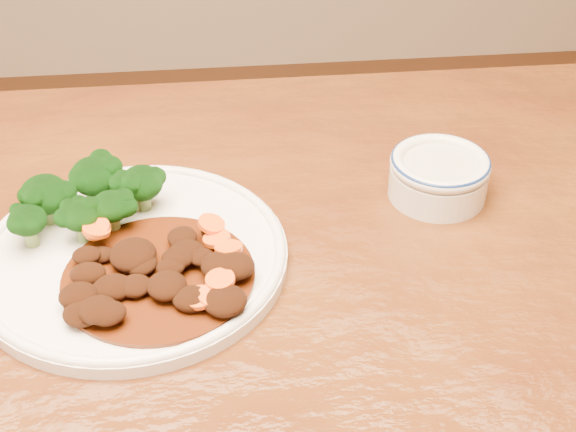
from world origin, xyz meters
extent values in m
cube|color=#59300F|center=(0.00, 0.00, 0.73)|extent=(1.50, 0.90, 0.04)
cylinder|color=white|center=(-0.02, 0.08, 0.76)|extent=(0.30, 0.30, 0.01)
torus|color=white|center=(-0.02, 0.08, 0.76)|extent=(0.29, 0.29, 0.01)
cylinder|color=#72974E|center=(-0.02, 0.15, 0.77)|extent=(0.01, 0.01, 0.02)
ellipsoid|color=black|center=(-0.02, 0.15, 0.79)|extent=(0.04, 0.04, 0.03)
cylinder|color=#72974E|center=(-0.10, 0.14, 0.77)|extent=(0.01, 0.01, 0.02)
ellipsoid|color=black|center=(-0.10, 0.14, 0.80)|extent=(0.05, 0.05, 0.04)
cylinder|color=#72974E|center=(-0.11, 0.10, 0.77)|extent=(0.01, 0.01, 0.02)
ellipsoid|color=black|center=(-0.11, 0.10, 0.79)|extent=(0.04, 0.04, 0.03)
cylinder|color=#72974E|center=(-0.04, 0.12, 0.77)|extent=(0.01, 0.01, 0.02)
ellipsoid|color=black|center=(-0.04, 0.12, 0.79)|extent=(0.04, 0.04, 0.03)
cylinder|color=#72974E|center=(-0.06, 0.17, 0.77)|extent=(0.01, 0.01, 0.02)
ellipsoid|color=black|center=(-0.06, 0.17, 0.80)|extent=(0.05, 0.05, 0.04)
cylinder|color=#72974E|center=(-0.06, 0.11, 0.77)|extent=(0.01, 0.01, 0.02)
ellipsoid|color=black|center=(-0.06, 0.11, 0.79)|extent=(0.04, 0.04, 0.03)
cylinder|color=#72974E|center=(-0.01, 0.15, 0.77)|extent=(0.01, 0.01, 0.02)
ellipsoid|color=black|center=(-0.01, 0.15, 0.79)|extent=(0.04, 0.04, 0.03)
cylinder|color=#462007|center=(0.01, 0.04, 0.77)|extent=(0.18, 0.18, 0.00)
ellipsoid|color=black|center=(-0.01, 0.06, 0.78)|extent=(0.04, 0.05, 0.02)
ellipsoid|color=black|center=(0.08, 0.03, 0.78)|extent=(0.04, 0.03, 0.02)
ellipsoid|color=black|center=(0.03, 0.05, 0.78)|extent=(0.03, 0.03, 0.01)
ellipsoid|color=black|center=(0.05, 0.05, 0.78)|extent=(0.02, 0.02, 0.01)
ellipsoid|color=black|center=(0.02, 0.04, 0.78)|extent=(0.03, 0.02, 0.01)
ellipsoid|color=black|center=(0.04, 0.00, 0.77)|extent=(0.04, 0.03, 0.02)
ellipsoid|color=black|center=(0.02, 0.01, 0.78)|extent=(0.04, 0.04, 0.02)
ellipsoid|color=black|center=(0.03, 0.06, 0.78)|extent=(0.03, 0.03, 0.02)
ellipsoid|color=black|center=(-0.04, -0.01, 0.78)|extent=(0.03, 0.03, 0.02)
ellipsoid|color=black|center=(-0.05, 0.04, 0.78)|extent=(0.03, 0.03, 0.02)
ellipsoid|color=black|center=(-0.05, -0.01, 0.77)|extent=(0.03, 0.03, 0.02)
ellipsoid|color=black|center=(-0.06, 0.06, 0.78)|extent=(0.03, 0.02, 0.01)
ellipsoid|color=black|center=(0.07, 0.03, 0.78)|extent=(0.04, 0.04, 0.02)
ellipsoid|color=black|center=(0.03, 0.08, 0.78)|extent=(0.03, 0.03, 0.01)
ellipsoid|color=black|center=(0.07, -0.01, 0.78)|extent=(0.04, 0.04, 0.02)
ellipsoid|color=black|center=(-0.05, 0.07, 0.77)|extent=(0.03, 0.02, 0.01)
ellipsoid|color=black|center=(-0.01, 0.05, 0.78)|extent=(0.03, 0.03, 0.02)
ellipsoid|color=black|center=(-0.06, 0.01, 0.78)|extent=(0.03, 0.03, 0.02)
ellipsoid|color=black|center=(0.06, 0.09, 0.78)|extent=(0.02, 0.02, 0.01)
ellipsoid|color=black|center=(-0.03, 0.02, 0.77)|extent=(0.04, 0.03, 0.02)
ellipsoid|color=black|center=(-0.01, 0.02, 0.78)|extent=(0.03, 0.03, 0.01)
ellipsoid|color=black|center=(-0.03, -0.02, 0.78)|extent=(0.03, 0.03, 0.02)
cylinder|color=#EA4F0C|center=(0.06, 0.07, 0.78)|extent=(0.03, 0.03, 0.01)
cylinder|color=#EA4F0C|center=(0.06, 0.09, 0.78)|extent=(0.04, 0.04, 0.01)
cylinder|color=#EA4F0C|center=(0.05, 0.00, 0.78)|extent=(0.04, 0.04, 0.01)
cylinder|color=#EA4F0C|center=(-0.05, 0.09, 0.79)|extent=(0.03, 0.03, 0.01)
cylinder|color=#EA4F0C|center=(0.06, 0.01, 0.78)|extent=(0.03, 0.03, 0.01)
cylinder|color=#EA4F0C|center=(0.06, -0.01, 0.78)|extent=(0.04, 0.04, 0.01)
cylinder|color=#EA4F0C|center=(-0.05, 0.09, 0.79)|extent=(0.04, 0.04, 0.01)
cylinder|color=#EA4F0C|center=(0.07, 0.05, 0.78)|extent=(0.04, 0.04, 0.01)
cylinder|color=silver|center=(0.30, 0.16, 0.77)|extent=(0.10, 0.10, 0.03)
cylinder|color=beige|center=(0.30, 0.16, 0.79)|extent=(0.08, 0.08, 0.01)
torus|color=silver|center=(0.30, 0.16, 0.79)|extent=(0.11, 0.11, 0.01)
torus|color=navy|center=(0.30, 0.16, 0.79)|extent=(0.10, 0.10, 0.00)
camera|label=1|loc=(0.07, -0.52, 1.25)|focal=50.00mm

